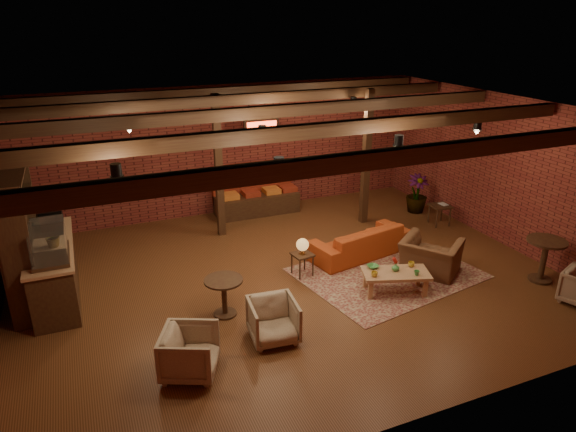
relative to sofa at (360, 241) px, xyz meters
name	(u,v)px	position (x,y,z in m)	size (l,w,h in m)	color
floor	(289,279)	(-1.78, -0.42, -0.32)	(10.00, 10.00, 0.00)	#422610
ceiling	(290,112)	(-1.78, -0.42, 2.88)	(10.00, 8.00, 0.02)	black
wall_back	(227,150)	(-1.78, 3.58, 1.28)	(10.00, 0.02, 3.20)	maroon
wall_front	(426,310)	(-1.78, -4.42, 1.28)	(10.00, 0.02, 3.20)	maroon
wall_right	(502,170)	(3.22, -0.42, 1.28)	(0.02, 8.00, 3.20)	maroon
ceiling_beams	(290,119)	(-1.78, -0.42, 2.76)	(9.80, 6.40, 0.22)	black
ceiling_pipe	(258,116)	(-1.78, 1.18, 2.53)	(0.12, 0.12, 9.60)	black
post_left	(219,167)	(-2.38, 2.18, 1.28)	(0.16, 0.16, 3.20)	black
post_right	(366,158)	(1.02, 1.58, 1.28)	(0.16, 0.16, 3.20)	black
service_counter	(51,257)	(-5.88, 0.58, 0.48)	(0.80, 2.50, 1.60)	black
plant_counter	(54,230)	(-5.78, 0.78, 0.90)	(0.35, 0.39, 0.30)	#337F33
shelving_hutch	(22,237)	(-6.28, 0.68, 0.88)	(0.52, 2.00, 2.40)	black
banquette	(257,195)	(-1.18, 3.13, 0.18)	(2.10, 0.70, 1.00)	maroon
service_sign	(261,125)	(-1.18, 2.68, 2.03)	(0.86, 0.06, 0.30)	red
ceiling_spotlights	(290,132)	(-1.78, -0.42, 2.54)	(6.40, 4.40, 0.28)	black
rug	(387,273)	(0.09, -0.94, -0.32)	(3.28, 2.51, 0.01)	maroon
sofa	(360,241)	(0.00, 0.00, 0.00)	(2.20, 0.86, 0.64)	#A23A16
coffee_table	(395,274)	(-0.20, -1.60, 0.04)	(1.32, 0.95, 0.66)	#9F724A
side_table_lamp	(302,248)	(-1.48, -0.36, 0.27)	(0.42, 0.42, 0.77)	black
round_table_left	(224,291)	(-3.27, -1.15, 0.13)	(0.65, 0.65, 0.67)	black
armchair_a	(190,350)	(-4.14, -2.43, 0.06)	(0.74, 0.69, 0.76)	beige
armchair_b	(273,319)	(-2.77, -2.12, 0.05)	(0.72, 0.67, 0.74)	beige
armchair_right	(431,251)	(0.87, -1.23, 0.14)	(1.06, 0.69, 0.93)	brown
side_table_book	(440,207)	(2.62, 0.72, 0.14)	(0.49, 0.49, 0.52)	black
round_table_right	(545,254)	(2.62, -2.32, 0.24)	(0.72, 0.72, 0.84)	black
plant_tall	(421,156)	(2.62, 1.65, 1.15)	(1.64, 1.64, 2.93)	#4C7F4C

